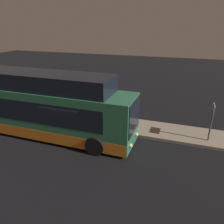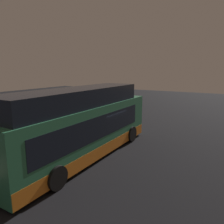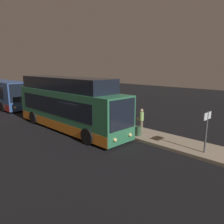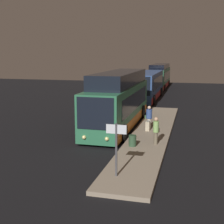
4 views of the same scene
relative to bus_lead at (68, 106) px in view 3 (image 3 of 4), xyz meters
name	(u,v)px [view 3 (image 3 of 4)]	position (x,y,z in m)	size (l,w,h in m)	color
ground	(82,134)	(1.89, -0.09, -1.86)	(80.00, 80.00, 0.00)	black
platform	(109,125)	(1.89, 2.76, -1.76)	(20.00, 2.50, 0.19)	gray
bus_lead	(68,106)	(0.00, 0.00, 0.00)	(11.76, 2.82, 4.13)	#2D704C
bus_second	(2,93)	(-14.88, 0.00, -0.23)	(11.75, 2.87, 3.25)	#33518C
passenger_boarding	(99,113)	(0.98, 2.42, -0.79)	(0.68, 0.64, 1.64)	silver
passenger_waiting	(141,118)	(4.79, 3.37, -0.77)	(0.54, 0.38, 1.64)	#6B604C
suitcase	(103,121)	(1.56, 2.43, -1.34)	(0.43, 0.28, 0.89)	beige
sign_post	(207,126)	(10.09, 2.27, -0.13)	(0.10, 0.89, 2.36)	#4C4C51
trash_bin	(138,131)	(5.49, 2.11, -1.34)	(0.44, 0.44, 0.65)	#2D4C33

